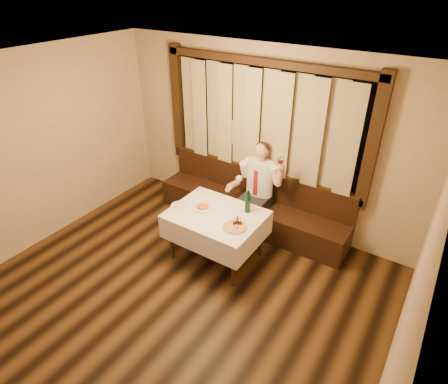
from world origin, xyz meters
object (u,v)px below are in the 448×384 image
Objects in this scene: pizza at (235,227)px; seated_man at (258,183)px; banquette at (252,207)px; cruet_caddy at (237,222)px; dining_table at (216,220)px; pasta_red at (203,206)px; pasta_cream at (180,204)px; green_bottle at (248,202)px.

seated_man is (-0.26, 1.07, 0.08)m from pizza.
cruet_caddy is (0.38, -1.09, 0.49)m from banquette.
cruet_caddy reaches higher than dining_table.
pasta_red is at bearing 166.36° from pizza.
pasta_red reaches higher than pasta_cream.
pizza is 0.22× the size of seated_man.
green_bottle is (-0.06, 0.42, 0.14)m from pizza.
cruet_caddy is (0.91, 0.07, 0.01)m from pasta_cream.
pasta_red reaches higher than dining_table.
banquette reaches higher than pasta_red.
cruet_caddy is (0.61, -0.07, 0.00)m from pasta_red.
banquette is 1.08m from dining_table.
dining_table is 0.87× the size of seated_man.
banquette reaches higher than pasta_cream.
seated_man reaches higher than cruet_caddy.
pizza is (0.39, -0.14, 0.12)m from dining_table.
dining_table is at bearing -98.30° from seated_man.
pasta_cream is at bearing -114.72° from banquette.
dining_table is 0.56m from pasta_cream.
banquette is 0.56m from seated_man.
pizza is 0.93× the size of green_bottle.
pasta_red is 0.33m from pasta_cream.
green_bottle is at bearing 97.67° from pizza.
pasta_red is at bearing -155.07° from green_bottle.
seated_man is at bearing -33.66° from banquette.
pasta_cream is at bearing 179.21° from pizza.
seated_man is (0.14, -0.09, 0.54)m from banquette.
banquette reaches higher than pizza.
dining_table is at bearing -140.44° from green_bottle.
cruet_caddy is (0.04, -0.34, -0.11)m from green_bottle.
dining_table is 0.43m from pizza.
pasta_red is at bearing 177.16° from dining_table.
green_bottle is (0.87, 0.41, 0.12)m from pasta_cream.
dining_table is 3.58× the size of green_bottle.
dining_table is 0.41m from cruet_caddy.
pasta_red is 0.64m from green_bottle.
banquette is at bearing 76.88° from pasta_red.
seated_man is at bearing 79.35° from cruet_caddy.
seated_man reaches higher than pasta_red.
banquette is 11.41× the size of pasta_red.
pasta_cream is 2.05× the size of cruet_caddy.
green_bottle reaches higher than pasta_red.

